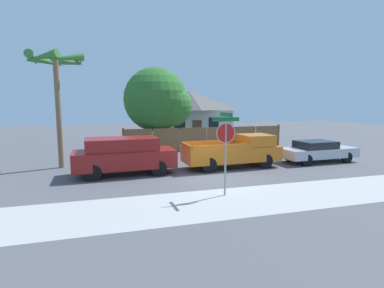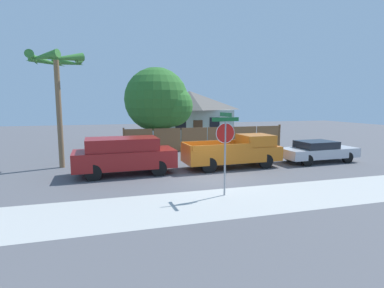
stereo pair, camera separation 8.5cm
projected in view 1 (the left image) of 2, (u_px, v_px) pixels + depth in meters
ground_plane at (211, 177)px, 14.44m from camera, size 80.00×80.00×0.00m
sidewalk_strip at (244, 200)px, 11.01m from camera, size 36.00×3.20×0.01m
wooden_fence at (207, 139)px, 22.82m from camera, size 12.58×0.12×1.85m
house at (189, 114)px, 30.49m from camera, size 7.93×6.11×4.80m
oak_tree at (159, 101)px, 22.77m from camera, size 5.08×4.84×6.26m
palm_tree at (56, 69)px, 15.93m from camera, size 3.03×3.25×6.19m
red_suv at (124, 155)px, 14.90m from camera, size 5.00×2.17×1.85m
orange_pickup at (235, 151)px, 16.63m from camera, size 5.43×2.04×1.79m
parked_sedan at (317, 151)px, 18.17m from camera, size 4.75×2.00×1.29m
stop_sign at (226, 139)px, 11.32m from camera, size 1.10×0.99×3.19m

